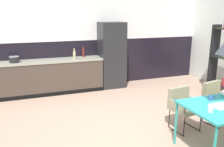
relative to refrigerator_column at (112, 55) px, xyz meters
The scene contains 13 objects.
ground_plane 3.19m from the refrigerator_column, 101.25° to the right, with size 9.61×9.61×0.00m, color tan.
back_wall_splashback_dark 0.74m from the refrigerator_column, 148.88° to the left, with size 7.40×0.12×1.34m, color black.
back_wall_panel_upper 1.29m from the refrigerator_column, 148.88° to the left, with size 7.40×0.12×1.34m, color white.
kitchen_counter 2.31m from the refrigerator_column, behind, with size 3.81×0.63×0.90m.
refrigerator_column is the anchor object (origin of this frame).
armchair_corner_seat 2.96m from the refrigerator_column, 83.31° to the right, with size 0.54×0.53×0.76m.
armchair_near_window 3.12m from the refrigerator_column, 68.91° to the right, with size 0.56×0.55×0.79m.
open_book 3.79m from the refrigerator_column, 84.72° to the right, with size 0.27×0.24×0.02m.
mug_short_terracotta 3.53m from the refrigerator_column, 83.60° to the right, with size 0.12×0.08×0.08m.
mug_tall_blue 3.88m from the refrigerator_column, 89.20° to the right, with size 0.11×0.07×0.08m.
cooking_pot 2.59m from the refrigerator_column, behind, with size 0.24×0.24×0.18m.
bottle_wine_green 0.81m from the refrigerator_column, behind, with size 0.06×0.06×0.31m.
bottle_spice_small 1.12m from the refrigerator_column, behind, with size 0.07×0.07×0.30m.
Camera 1 is at (-1.66, -3.27, 2.09)m, focal length 37.80 mm.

